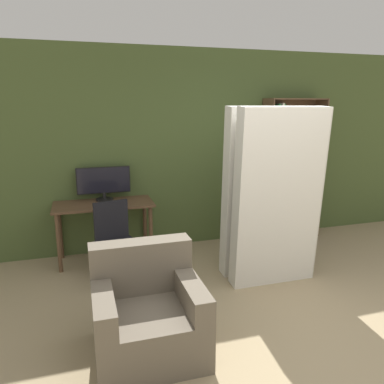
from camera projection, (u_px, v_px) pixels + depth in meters
ground_plane at (313, 352)px, 3.04m from camera, size 16.00×16.00×0.00m
wall_back at (206, 149)px, 5.26m from camera, size 8.00×0.06×2.70m
desk at (104, 212)px, 4.72m from camera, size 1.22×0.56×0.76m
monitor at (104, 182)px, 4.79m from camera, size 0.68×0.22×0.43m
office_chair at (116, 250)px, 4.25m from camera, size 0.52×0.52×0.89m
bookshelf at (283, 171)px, 5.51m from camera, size 0.88×0.33×2.05m
mattress_near at (278, 199)px, 4.02m from camera, size 0.98×0.31×1.95m
mattress_far at (265, 192)px, 4.31m from camera, size 0.98×0.29×1.95m
armchair at (147, 313)px, 3.03m from camera, size 0.85×0.80×0.85m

